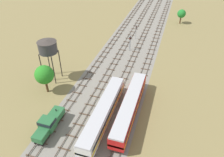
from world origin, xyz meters
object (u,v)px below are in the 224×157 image
Objects in this scene: shunter_loco_far_left_nearest at (49,123)px; signal_post_near at (130,42)px; water_tower at (47,47)px; signal_post_nearest at (130,41)px; diesel_railcar_centre_mid at (130,106)px; signal_post_mid at (136,30)px; diesel_railcar_centre_left_near at (103,112)px.

shunter_loco_far_left_nearest is 1.78× the size of signal_post_near.
signal_post_nearest is at bearing 55.11° from water_tower.
signal_post_near is at bearing 103.65° from diesel_railcar_centre_mid.
signal_post_near reaches higher than shunter_loco_far_left_nearest.
diesel_railcar_centre_mid is 28.56m from signal_post_near.
signal_post_near is at bearing -90.00° from signal_post_nearest.
signal_post_mid is at bearing 90.00° from signal_post_nearest.
signal_post_mid is at bearing 63.17° from water_tower.
signal_post_mid is (-6.74, 36.84, 0.55)m from diesel_railcar_centre_mid.
signal_post_nearest is (6.74, 37.17, 0.94)m from shunter_loco_far_left_nearest.
signal_post_near is (6.74, 36.24, 1.04)m from shunter_loco_far_left_nearest.
shunter_loco_far_left_nearest is 45.85m from signal_post_mid.
diesel_railcar_centre_mid is at bearing -76.35° from signal_post_near.
diesel_railcar_centre_left_near is at bearing -85.96° from signal_post_nearest.
diesel_railcar_centre_left_near is 5.48m from diesel_railcar_centre_mid.
shunter_loco_far_left_nearest is at bearing -147.78° from diesel_railcar_centre_mid.
water_tower is (-17.30, 10.23, 6.50)m from diesel_railcar_centre_left_near.
water_tower is at bearing -126.08° from signal_post_near.
diesel_railcar_centre_left_near is 21.12m from water_tower.
diesel_railcar_centre_mid is 1.89× the size of water_tower.
shunter_loco_far_left_nearest is 1.72× the size of signal_post_mid.
diesel_railcar_centre_mid reaches higher than shunter_loco_far_left_nearest.
signal_post_near is (-2.25, 30.89, 0.45)m from diesel_railcar_centre_left_near.
signal_post_nearest reaches higher than diesel_railcar_centre_mid.
signal_post_nearest is (15.05, 21.59, -6.15)m from water_tower.
shunter_loco_far_left_nearest is 1.85× the size of signal_post_nearest.
signal_post_mid reaches higher than diesel_railcar_centre_mid.
water_tower reaches higher than signal_post_mid.
water_tower reaches higher than diesel_railcar_centre_mid.
water_tower is 26.27m from signal_post_near.
diesel_railcar_centre_mid is at bearing -79.64° from signal_post_mid.
diesel_railcar_centre_mid is 23.82m from water_tower.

